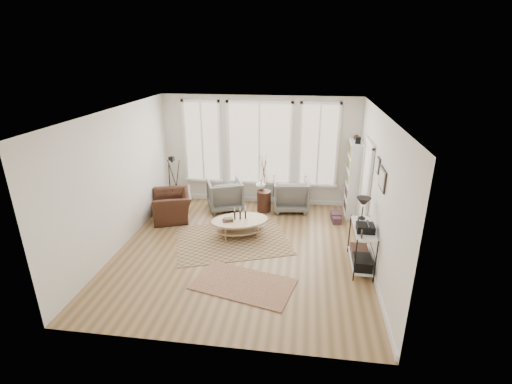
# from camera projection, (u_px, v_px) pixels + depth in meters

# --- Properties ---
(room) EXTENTS (5.50, 5.54, 2.90)m
(room) POSITION_uv_depth(u_px,v_px,m) (243.00, 187.00, 7.37)
(room) COLOR #967349
(room) RESTS_ON ground
(bay_window) EXTENTS (4.14, 0.12, 2.24)m
(bay_window) POSITION_uv_depth(u_px,v_px,m) (259.00, 145.00, 9.79)
(bay_window) COLOR tan
(bay_window) RESTS_ON ground
(door) EXTENTS (0.09, 1.06, 2.22)m
(door) POSITION_uv_depth(u_px,v_px,m) (365.00, 187.00, 8.19)
(door) COLOR silver
(door) RESTS_ON ground
(bookcase) EXTENTS (0.31, 0.85, 2.06)m
(bookcase) POSITION_uv_depth(u_px,v_px,m) (353.00, 179.00, 9.27)
(bookcase) COLOR white
(bookcase) RESTS_ON ground
(low_shelf) EXTENTS (0.38, 1.08, 1.30)m
(low_shelf) POSITION_uv_depth(u_px,v_px,m) (362.00, 243.00, 7.10)
(low_shelf) COLOR white
(low_shelf) RESTS_ON ground
(wall_art) EXTENTS (0.04, 0.88, 0.44)m
(wall_art) POSITION_uv_depth(u_px,v_px,m) (381.00, 175.00, 6.61)
(wall_art) COLOR black
(wall_art) RESTS_ON ground
(rug_main) EXTENTS (2.90, 2.54, 0.01)m
(rug_main) POSITION_uv_depth(u_px,v_px,m) (232.00, 240.00, 8.26)
(rug_main) COLOR brown
(rug_main) RESTS_ON ground
(rug_runner) EXTENTS (1.96, 1.39, 0.01)m
(rug_runner) POSITION_uv_depth(u_px,v_px,m) (243.00, 284.00, 6.70)
(rug_runner) COLOR brown
(rug_runner) RESTS_ON ground
(coffee_table) EXTENTS (1.48, 1.19, 0.59)m
(coffee_table) POSITION_uv_depth(u_px,v_px,m) (240.00, 223.00, 8.34)
(coffee_table) COLOR tan
(coffee_table) RESTS_ON ground
(armchair_left) EXTENTS (1.13, 1.14, 0.80)m
(armchair_left) POSITION_uv_depth(u_px,v_px,m) (225.00, 194.00, 9.77)
(armchair_left) COLOR slate
(armchair_left) RESTS_ON ground
(armchair_right) EXTENTS (1.01, 1.03, 0.84)m
(armchair_right) POSITION_uv_depth(u_px,v_px,m) (291.00, 194.00, 9.73)
(armchair_right) COLOR slate
(armchair_right) RESTS_ON ground
(side_table) EXTENTS (0.36, 0.36, 1.53)m
(side_table) POSITION_uv_depth(u_px,v_px,m) (264.00, 184.00, 9.51)
(side_table) COLOR #381D13
(side_table) RESTS_ON ground
(vase) EXTENTS (0.32, 0.32, 0.26)m
(vase) POSITION_uv_depth(u_px,v_px,m) (261.00, 184.00, 9.70)
(vase) COLOR silver
(vase) RESTS_ON side_table
(accent_chair) EXTENTS (1.31, 1.24, 0.69)m
(accent_chair) POSITION_uv_depth(u_px,v_px,m) (173.00, 206.00, 9.23)
(accent_chair) COLOR #381D13
(accent_chair) RESTS_ON ground
(tripod_camera) EXTENTS (0.49, 0.49, 1.39)m
(tripod_camera) POSITION_uv_depth(u_px,v_px,m) (174.00, 184.00, 9.83)
(tripod_camera) COLOR black
(tripod_camera) RESTS_ON ground
(book_stack_near) EXTENTS (0.26, 0.33, 0.20)m
(book_stack_near) POSITION_uv_depth(u_px,v_px,m) (336.00, 216.00, 9.23)
(book_stack_near) COLOR maroon
(book_stack_near) RESTS_ON ground
(book_stack_far) EXTENTS (0.23, 0.28, 0.17)m
(book_stack_far) POSITION_uv_depth(u_px,v_px,m) (336.00, 220.00, 9.06)
(book_stack_far) COLOR maroon
(book_stack_far) RESTS_ON ground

